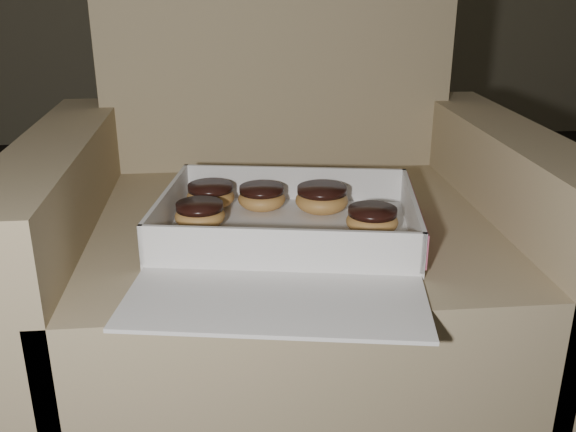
{
  "coord_description": "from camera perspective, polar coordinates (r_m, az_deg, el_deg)",
  "views": [
    {
      "loc": [
        -0.17,
        -0.64,
        0.74
      ],
      "look_at": [
        -0.09,
        0.21,
        0.4
      ],
      "focal_mm": 40.0,
      "sensor_mm": 36.0,
      "label": 1
    }
  ],
  "objects": [
    {
      "name": "donut_d",
      "position": [
        0.98,
        3.02,
        1.55
      ],
      "size": [
        0.08,
        0.08,
        0.04
      ],
      "color": "#C99146",
      "rests_on": "bakery_box"
    },
    {
      "name": "crumb_e",
      "position": [
        0.86,
        -2.9,
        -2.63
      ],
      "size": [
        0.01,
        0.01,
        0.0
      ],
      "primitive_type": "ellipsoid",
      "color": "black",
      "rests_on": "bakery_box"
    },
    {
      "name": "donut_e",
      "position": [
        0.91,
        7.49,
        -0.33
      ],
      "size": [
        0.07,
        0.07,
        0.04
      ],
      "color": "#C99146",
      "rests_on": "bakery_box"
    },
    {
      "name": "crumb_c",
      "position": [
        0.91,
        -3.86,
        -1.52
      ],
      "size": [
        0.01,
        0.01,
        0.0
      ],
      "primitive_type": "ellipsoid",
      "color": "black",
      "rests_on": "bakery_box"
    },
    {
      "name": "armchair",
      "position": [
        1.09,
        0.03,
        -4.4
      ],
      "size": [
        0.81,
        0.68,
        0.84
      ],
      "color": "#8E7C5A",
      "rests_on": "floor"
    },
    {
      "name": "crumb_a",
      "position": [
        0.84,
        4.76,
        -3.33
      ],
      "size": [
        0.01,
        0.01,
        0.0
      ],
      "primitive_type": "ellipsoid",
      "color": "black",
      "rests_on": "bakery_box"
    },
    {
      "name": "donut_c",
      "position": [
        1.01,
        -6.89,
        1.86
      ],
      "size": [
        0.07,
        0.07,
        0.04
      ],
      "color": "#C99146",
      "rests_on": "bakery_box"
    },
    {
      "name": "donut_b",
      "position": [
        0.99,
        -2.35,
        1.7
      ],
      "size": [
        0.07,
        0.07,
        0.04
      ],
      "color": "#C99146",
      "rests_on": "bakery_box"
    },
    {
      "name": "bakery_box",
      "position": [
        0.89,
        0.01,
        -1.81
      ],
      "size": [
        0.42,
        0.47,
        0.06
      ],
      "rotation": [
        0.0,
        0.0,
        -0.17
      ],
      "color": "white",
      "rests_on": "armchair"
    },
    {
      "name": "crumb_d",
      "position": [
        0.83,
        -1.69,
        -3.76
      ],
      "size": [
        0.01,
        0.01,
        0.0
      ],
      "primitive_type": "ellipsoid",
      "color": "black",
      "rests_on": "bakery_box"
    },
    {
      "name": "donut_a",
      "position": [
        0.93,
        -7.84,
        0.15
      ],
      "size": [
        0.07,
        0.07,
        0.04
      ],
      "color": "#C99146",
      "rests_on": "bakery_box"
    },
    {
      "name": "crumb_b",
      "position": [
        0.88,
        -8.39,
        -2.48
      ],
      "size": [
        0.01,
        0.01,
        0.0
      ],
      "primitive_type": "ellipsoid",
      "color": "black",
      "rests_on": "bakery_box"
    }
  ]
}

